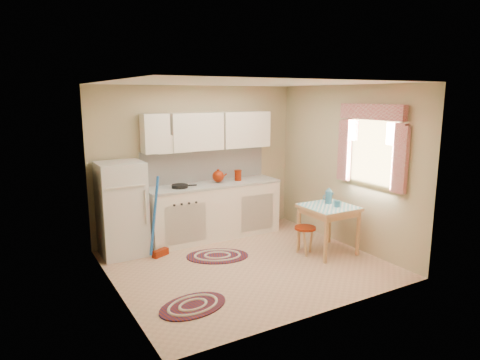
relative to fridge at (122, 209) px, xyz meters
name	(u,v)px	position (x,y,z in m)	size (l,w,h in m)	color
room_shell	(248,149)	(1.55, -1.01, 0.90)	(3.64, 3.60, 2.52)	tan
fridge	(122,209)	(0.00, 0.00, 0.00)	(0.65, 0.60, 1.40)	silver
broom	(159,217)	(0.45, -0.35, -0.10)	(0.28, 0.12, 1.20)	#1B57AD
base_cabinets	(214,211)	(1.53, 0.05, -0.26)	(2.25, 0.60, 0.88)	white
countertop	(213,184)	(1.53, 0.05, 0.20)	(2.27, 0.62, 0.04)	#B0B0A7
frying_pan	(180,186)	(0.92, 0.00, 0.24)	(0.26, 0.26, 0.05)	black
red_kettle	(218,176)	(1.62, 0.05, 0.33)	(0.22, 0.20, 0.22)	maroon
red_canister	(238,176)	(2.00, 0.05, 0.30)	(0.12, 0.12, 0.16)	maroon
table	(328,229)	(2.70, -1.46, -0.34)	(0.72, 0.72, 0.72)	tan
stool	(305,240)	(2.36, -1.34, -0.49)	(0.32, 0.32, 0.42)	maroon
coffee_pot	(329,196)	(2.79, -1.34, 0.15)	(0.13, 0.11, 0.26)	#2C6989
mug	(337,204)	(2.76, -1.56, 0.07)	(0.09, 0.09, 0.10)	#2C6989
rug_center	(217,256)	(1.17, -0.79, -0.69)	(0.92, 0.61, 0.02)	maroon
rug_left	(193,306)	(0.24, -2.01, -0.69)	(0.83, 0.55, 0.02)	maroon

